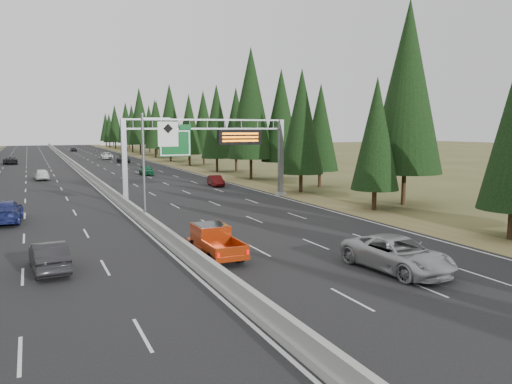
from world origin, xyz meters
The scene contains 17 objects.
road centered at (0.00, 80.00, 0.04)m, with size 32.00×260.00×0.08m, color black.
shoulder_right centered at (17.80, 80.00, 0.03)m, with size 3.60×260.00×0.06m, color olive.
median_barrier centered at (0.00, 80.00, 0.41)m, with size 0.70×260.00×0.85m.
sign_gantry centered at (8.92, 34.88, 5.27)m, with size 16.75×0.98×7.80m.
hov_sign_pole centered at (0.58, 24.97, 4.72)m, with size 2.80×0.50×8.00m.
tree_row_right centered at (21.87, 64.63, 8.72)m, with size 11.14×243.40×18.64m.
silver_minivan centered at (8.70, 8.00, 0.91)m, with size 2.75×5.96×1.66m, color #9D9EA2.
red_pickup centered at (1.50, 14.54, 1.00)m, with size 1.83×5.12×1.67m.
car_ahead_green centered at (8.36, 63.43, 0.82)m, with size 1.74×4.33×1.47m, color #135530.
car_ahead_dkred centered at (12.87, 45.58, 0.72)m, with size 1.35×3.88×1.28m, color #4C0A0B.
car_ahead_dkgrey centered at (9.93, 92.31, 0.82)m, with size 2.09×5.13×1.49m, color black.
car_ahead_white centered at (8.46, 105.31, 0.83)m, with size 2.50×5.41×1.50m, color white.
car_ahead_far centered at (4.71, 147.67, 0.72)m, with size 1.52×3.78×1.29m, color black.
car_onc_near centered at (-6.80, 15.00, 0.81)m, with size 1.54×4.42×1.46m, color black.
car_onc_blue centered at (-9.30, 30.00, 0.90)m, with size 2.31×5.68×1.65m, color navy.
car_onc_white centered at (-6.04, 62.19, 0.84)m, with size 1.79×4.46×1.52m, color white.
car_onc_far centered at (-10.81, 96.72, 0.83)m, with size 2.49×5.40×1.50m, color black.
Camera 1 is at (-7.41, -10.73, 7.01)m, focal length 35.00 mm.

